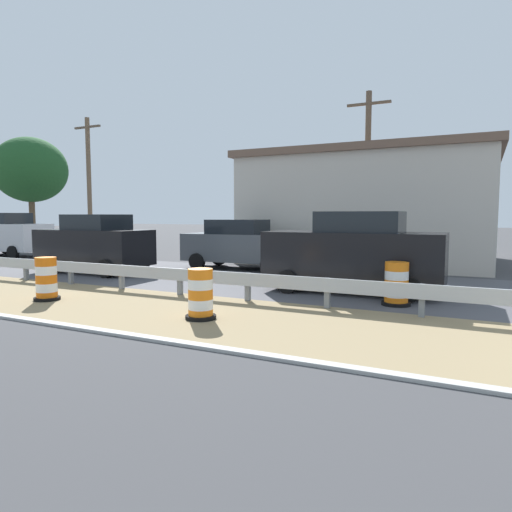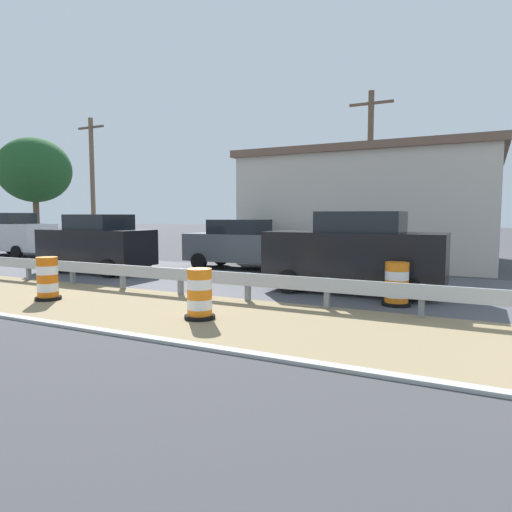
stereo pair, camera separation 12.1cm
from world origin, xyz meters
name	(u,v)px [view 2 (the right image)]	position (x,y,z in m)	size (l,w,h in m)	color
traffic_barrel_nearest	(397,286)	(3.70, 5.50, 0.47)	(0.68, 0.68, 1.03)	orange
traffic_barrel_close	(200,296)	(0.42, 8.87, 0.47)	(0.64, 0.64, 1.04)	orange
traffic_barrel_mid	(48,281)	(0.46, 13.49, 0.49)	(0.63, 0.63, 1.09)	orange
car_lead_near_lane	(355,253)	(5.00, 6.86, 1.12)	(2.04, 4.81, 2.23)	black
car_trailing_near_lane	(12,234)	(8.19, 25.88, 1.12)	(2.22, 4.60, 2.25)	silver
car_mid_far_lane	(243,244)	(8.53, 12.27, 0.98)	(2.10, 4.72, 1.96)	#4C5156
car_trailing_far_lane	(97,244)	(5.06, 16.56, 1.08)	(2.17, 4.30, 2.16)	black
roadside_shop_near	(376,208)	(14.27, 8.35, 2.46)	(8.77, 10.58, 4.89)	beige
utility_pole_near	(370,176)	(11.90, 8.11, 3.75)	(0.24, 1.80, 7.20)	brown
utility_pole_mid	(93,184)	(11.05, 23.00, 3.83)	(0.24, 1.80, 7.36)	brown
tree_roadside	(34,170)	(12.03, 28.95, 4.91)	(4.42, 4.42, 6.92)	brown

